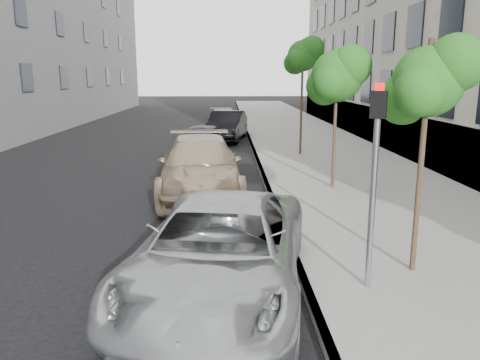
{
  "coord_description": "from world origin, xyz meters",
  "views": [
    {
      "loc": [
        -0.17,
        -6.33,
        3.57
      ],
      "look_at": [
        0.12,
        2.97,
        1.5
      ],
      "focal_mm": 35.0,
      "sensor_mm": 36.0,
      "label": 1
    }
  ],
  "objects_px": {
    "signal_pole": "(375,164)",
    "suv": "(200,167)",
    "tree_mid": "(338,76)",
    "sedan_blue": "(201,141)",
    "sedan_rear": "(224,119)",
    "tree_near": "(429,82)",
    "sedan_black": "(227,126)",
    "tree_far": "(303,56)",
    "minivan": "(220,251)"
  },
  "relations": [
    {
      "from": "suv",
      "to": "sedan_blue",
      "type": "bearing_deg",
      "value": 89.16
    },
    {
      "from": "tree_far",
      "to": "sedan_rear",
      "type": "bearing_deg",
      "value": 107.06
    },
    {
      "from": "tree_far",
      "to": "sedan_black",
      "type": "bearing_deg",
      "value": 120.9
    },
    {
      "from": "sedan_blue",
      "to": "sedan_black",
      "type": "xyz_separation_m",
      "value": [
        1.16,
        5.62,
        0.09
      ]
    },
    {
      "from": "tree_near",
      "to": "signal_pole",
      "type": "xyz_separation_m",
      "value": [
        -1.04,
        -0.65,
        -1.26
      ]
    },
    {
      "from": "signal_pole",
      "to": "suv",
      "type": "distance_m",
      "value": 7.67
    },
    {
      "from": "signal_pole",
      "to": "tree_mid",
      "type": "bearing_deg",
      "value": 106.02
    },
    {
      "from": "tree_near",
      "to": "sedan_black",
      "type": "height_order",
      "value": "tree_near"
    },
    {
      "from": "signal_pole",
      "to": "minivan",
      "type": "bearing_deg",
      "value": -155.74
    },
    {
      "from": "sedan_rear",
      "to": "suv",
      "type": "bearing_deg",
      "value": -97.33
    },
    {
      "from": "tree_mid",
      "to": "sedan_rear",
      "type": "bearing_deg",
      "value": 101.06
    },
    {
      "from": "tree_near",
      "to": "minivan",
      "type": "height_order",
      "value": "tree_near"
    },
    {
      "from": "suv",
      "to": "sedan_rear",
      "type": "relative_size",
      "value": 1.27
    },
    {
      "from": "tree_far",
      "to": "sedan_rear",
      "type": "height_order",
      "value": "tree_far"
    },
    {
      "from": "tree_near",
      "to": "sedan_black",
      "type": "relative_size",
      "value": 0.83
    },
    {
      "from": "minivan",
      "to": "sedan_rear",
      "type": "relative_size",
      "value": 1.21
    },
    {
      "from": "minivan",
      "to": "tree_near",
      "type": "bearing_deg",
      "value": 19.96
    },
    {
      "from": "suv",
      "to": "sedan_rear",
      "type": "xyz_separation_m",
      "value": [
        0.69,
        18.18,
        -0.19
      ]
    },
    {
      "from": "signal_pole",
      "to": "sedan_rear",
      "type": "distance_m",
      "value": 25.21
    },
    {
      "from": "minivan",
      "to": "suv",
      "type": "distance_m",
      "value": 6.9
    },
    {
      "from": "tree_far",
      "to": "signal_pole",
      "type": "distance_m",
      "value": 13.87
    },
    {
      "from": "tree_near",
      "to": "minivan",
      "type": "distance_m",
      "value": 4.46
    },
    {
      "from": "tree_mid",
      "to": "sedan_rear",
      "type": "relative_size",
      "value": 0.92
    },
    {
      "from": "tree_mid",
      "to": "sedan_blue",
      "type": "bearing_deg",
      "value": 124.88
    },
    {
      "from": "sedan_blue",
      "to": "tree_near",
      "type": "bearing_deg",
      "value": -63.22
    },
    {
      "from": "tree_far",
      "to": "minivan",
      "type": "xyz_separation_m",
      "value": [
        -3.5,
        -13.65,
        -3.63
      ]
    },
    {
      "from": "tree_near",
      "to": "sedan_blue",
      "type": "bearing_deg",
      "value": 109.12
    },
    {
      "from": "tree_far",
      "to": "minivan",
      "type": "height_order",
      "value": "tree_far"
    },
    {
      "from": "tree_near",
      "to": "tree_mid",
      "type": "xyz_separation_m",
      "value": [
        0.0,
        6.5,
        0.1
      ]
    },
    {
      "from": "suv",
      "to": "sedan_black",
      "type": "relative_size",
      "value": 1.2
    },
    {
      "from": "tree_mid",
      "to": "sedan_black",
      "type": "height_order",
      "value": "tree_mid"
    },
    {
      "from": "tree_far",
      "to": "sedan_black",
      "type": "height_order",
      "value": "tree_far"
    },
    {
      "from": "tree_mid",
      "to": "sedan_blue",
      "type": "xyz_separation_m",
      "value": [
        -4.48,
        6.43,
        -2.84
      ]
    },
    {
      "from": "suv",
      "to": "sedan_blue",
      "type": "relative_size",
      "value": 1.39
    },
    {
      "from": "minivan",
      "to": "sedan_rear",
      "type": "xyz_separation_m",
      "value": [
        -0.0,
        25.05,
        -0.11
      ]
    },
    {
      "from": "signal_pole",
      "to": "sedan_black",
      "type": "bearing_deg",
      "value": 121.1
    },
    {
      "from": "tree_near",
      "to": "suv",
      "type": "distance_m",
      "value": 7.93
    },
    {
      "from": "signal_pole",
      "to": "sedan_blue",
      "type": "bearing_deg",
      "value": 128.53
    },
    {
      "from": "suv",
      "to": "sedan_black",
      "type": "height_order",
      "value": "suv"
    },
    {
      "from": "tree_mid",
      "to": "minivan",
      "type": "height_order",
      "value": "tree_mid"
    },
    {
      "from": "sedan_black",
      "to": "sedan_rear",
      "type": "height_order",
      "value": "sedan_black"
    },
    {
      "from": "sedan_rear",
      "to": "signal_pole",
      "type": "bearing_deg",
      "value": -89.58
    },
    {
      "from": "minivan",
      "to": "tree_far",
      "type": "bearing_deg",
      "value": 85.04
    },
    {
      "from": "tree_mid",
      "to": "tree_near",
      "type": "bearing_deg",
      "value": -90.0
    },
    {
      "from": "signal_pole",
      "to": "sedan_black",
      "type": "height_order",
      "value": "signal_pole"
    },
    {
      "from": "sedan_blue",
      "to": "sedan_black",
      "type": "height_order",
      "value": "sedan_black"
    },
    {
      "from": "suv",
      "to": "sedan_blue",
      "type": "xyz_separation_m",
      "value": [
        -0.3,
        6.72,
        -0.14
      ]
    },
    {
      "from": "tree_near",
      "to": "tree_far",
      "type": "height_order",
      "value": "tree_far"
    },
    {
      "from": "minivan",
      "to": "sedan_blue",
      "type": "bearing_deg",
      "value": 103.56
    },
    {
      "from": "tree_near",
      "to": "tree_far",
      "type": "distance_m",
      "value": 13.03
    }
  ]
}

